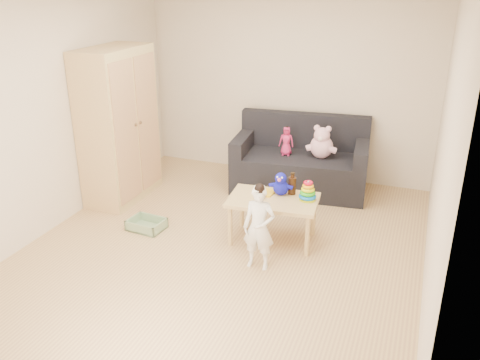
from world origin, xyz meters
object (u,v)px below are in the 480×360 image
at_px(sofa, 300,172).
at_px(wardrobe, 119,125).
at_px(toddler, 259,229).
at_px(play_table, 273,219).

bearing_deg(sofa, wardrobe, -160.01).
xyz_separation_m(sofa, toddler, (0.11, -2.02, 0.18)).
height_order(sofa, play_table, play_table).
distance_m(wardrobe, toddler, 2.47).
distance_m(sofa, play_table, 1.46).
relative_size(play_table, toddler, 1.11).
bearing_deg(sofa, play_table, -92.85).
relative_size(wardrobe, sofa, 1.10).
bearing_deg(wardrobe, sofa, 25.86).
bearing_deg(play_table, wardrobe, 168.18).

